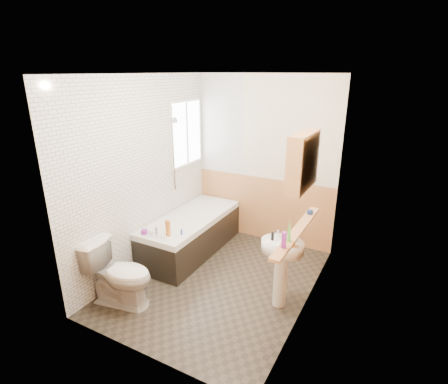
{
  "coord_description": "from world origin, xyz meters",
  "views": [
    {
      "loc": [
        1.88,
        -3.33,
        2.53
      ],
      "look_at": [
        0.0,
        0.15,
        1.15
      ],
      "focal_mm": 28.0,
      "sensor_mm": 36.0,
      "label": 1
    }
  ],
  "objects_px": {
    "sink": "(281,260)",
    "medicine_cabinet": "(303,161)",
    "toilet": "(120,274)",
    "pine_shelf": "(298,231)",
    "bathtub": "(191,233)"
  },
  "relations": [
    {
      "from": "sink",
      "to": "medicine_cabinet",
      "type": "distance_m",
      "value": 1.17
    },
    {
      "from": "toilet",
      "to": "pine_shelf",
      "type": "relative_size",
      "value": 0.58
    },
    {
      "from": "bathtub",
      "to": "pine_shelf",
      "type": "relative_size",
      "value": 1.32
    },
    {
      "from": "toilet",
      "to": "medicine_cabinet",
      "type": "height_order",
      "value": "medicine_cabinet"
    },
    {
      "from": "sink",
      "to": "pine_shelf",
      "type": "distance_m",
      "value": 0.54
    },
    {
      "from": "sink",
      "to": "medicine_cabinet",
      "type": "relative_size",
      "value": 1.51
    },
    {
      "from": "bathtub",
      "to": "sink",
      "type": "height_order",
      "value": "sink"
    },
    {
      "from": "medicine_cabinet",
      "to": "bathtub",
      "type": "bearing_deg",
      "value": 159.41
    },
    {
      "from": "sink",
      "to": "toilet",
      "type": "bearing_deg",
      "value": -144.1
    },
    {
      "from": "toilet",
      "to": "sink",
      "type": "bearing_deg",
      "value": -73.12
    },
    {
      "from": "bathtub",
      "to": "pine_shelf",
      "type": "height_order",
      "value": "pine_shelf"
    },
    {
      "from": "bathtub",
      "to": "medicine_cabinet",
      "type": "distance_m",
      "value": 2.35
    },
    {
      "from": "toilet",
      "to": "sink",
      "type": "height_order",
      "value": "sink"
    },
    {
      "from": "sink",
      "to": "medicine_cabinet",
      "type": "xyz_separation_m",
      "value": [
        0.17,
        -0.08,
        1.15
      ]
    },
    {
      "from": "toilet",
      "to": "pine_shelf",
      "type": "height_order",
      "value": "pine_shelf"
    }
  ]
}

